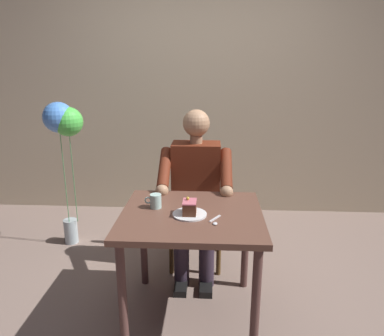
{
  "coord_description": "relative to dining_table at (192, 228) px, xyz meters",
  "views": [
    {
      "loc": [
        -0.11,
        1.99,
        1.57
      ],
      "look_at": [
        0.0,
        -0.1,
        0.95
      ],
      "focal_mm": 33.72,
      "sensor_mm": 36.0,
      "label": 1
    }
  ],
  "objects": [
    {
      "name": "chair",
      "position": [
        0.0,
        -0.71,
        -0.12
      ],
      "size": [
        0.42,
        0.42,
        0.88
      ],
      "color": "brown",
      "rests_on": "ground"
    },
    {
      "name": "seated_person",
      "position": [
        0.0,
        -0.54,
        0.04
      ],
      "size": [
        0.53,
        0.58,
        1.24
      ],
      "color": "maroon",
      "rests_on": "ground"
    },
    {
      "name": "coffee_cup",
      "position": [
        0.23,
        -0.07,
        0.14
      ],
      "size": [
        0.11,
        0.07,
        0.09
      ],
      "color": "#AED5CD",
      "rests_on": "dining_table"
    },
    {
      "name": "balloon_display",
      "position": [
        1.1,
        -0.87,
        0.42
      ],
      "size": [
        0.32,
        0.25,
        1.26
      ],
      "color": "#B2C1C6",
      "rests_on": "ground"
    },
    {
      "name": "cafe_rear_panel",
      "position": [
        0.0,
        -1.8,
        0.89
      ],
      "size": [
        6.4,
        0.12,
        3.0
      ],
      "primitive_type": "cube",
      "color": "beige",
      "rests_on": "ground"
    },
    {
      "name": "ground_plane",
      "position": [
        0.0,
        0.0,
        -0.61
      ],
      "size": [
        14.0,
        14.0,
        0.0
      ],
      "primitive_type": "plane",
      "color": "#816B60"
    },
    {
      "name": "dining_table",
      "position": [
        0.0,
        0.0,
        0.0
      ],
      "size": [
        0.84,
        0.75,
        0.7
      ],
      "color": "brown",
      "rests_on": "ground"
    },
    {
      "name": "dessert_plate",
      "position": [
        0.01,
        0.03,
        0.1
      ],
      "size": [
        0.2,
        0.2,
        0.01
      ],
      "primitive_type": "cylinder",
      "color": "white",
      "rests_on": "dining_table"
    },
    {
      "name": "dessert_spoon",
      "position": [
        -0.14,
        0.12,
        0.1
      ],
      "size": [
        0.07,
        0.14,
        0.01
      ],
      "color": "silver",
      "rests_on": "dining_table"
    },
    {
      "name": "cake_slice",
      "position": [
        0.01,
        0.03,
        0.15
      ],
      "size": [
        0.08,
        0.11,
        0.1
      ],
      "color": "#5A2F1D",
      "rests_on": "dessert_plate"
    }
  ]
}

